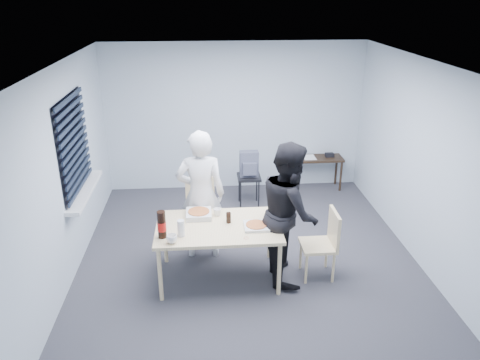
{
  "coord_description": "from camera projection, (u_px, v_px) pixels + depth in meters",
  "views": [
    {
      "loc": [
        -0.55,
        -5.48,
        3.41
      ],
      "look_at": [
        -0.1,
        0.1,
        1.1
      ],
      "focal_mm": 35.0,
      "sensor_mm": 36.0,
      "label": 1
    }
  ],
  "objects": [
    {
      "name": "papers",
      "position": [
        309.0,
        157.0,
        8.37
      ],
      "size": [
        0.24,
        0.31,
        0.0
      ],
      "primitive_type": "cube",
      "rotation": [
        0.0,
        0.0,
        -0.11
      ],
      "color": "white",
      "rests_on": "side_table"
    },
    {
      "name": "cola_glass",
      "position": [
        229.0,
        218.0,
        5.72
      ],
      "size": [
        0.06,
        0.06,
        0.13
      ],
      "primitive_type": "cylinder",
      "rotation": [
        0.0,
        0.0,
        -0.03
      ],
      "color": "black",
      "rests_on": "dining_table"
    },
    {
      "name": "mug_b",
      "position": [
        217.0,
        212.0,
        5.91
      ],
      "size": [
        0.1,
        0.1,
        0.09
      ],
      "primitive_type": "imported",
      "color": "white",
      "rests_on": "dining_table"
    },
    {
      "name": "black_box",
      "position": [
        329.0,
        155.0,
        8.4
      ],
      "size": [
        0.17,
        0.14,
        0.06
      ],
      "primitive_type": "cube",
      "rotation": [
        0.0,
        0.0,
        -0.28
      ],
      "color": "black",
      "rests_on": "side_table"
    },
    {
      "name": "person_black",
      "position": [
        289.0,
        212.0,
        5.67
      ],
      "size": [
        0.47,
        0.86,
        1.77
      ],
      "primitive_type": "imported",
      "rotation": [
        0.0,
        0.0,
        1.57
      ],
      "color": "black",
      "rests_on": "ground"
    },
    {
      "name": "backpack",
      "position": [
        249.0,
        164.0,
        7.64
      ],
      "size": [
        0.3,
        0.22,
        0.43
      ],
      "rotation": [
        0.0,
        0.0,
        0.18
      ],
      "color": "#565B63",
      "rests_on": "stool"
    },
    {
      "name": "dining_table",
      "position": [
        218.0,
        230.0,
        5.7
      ],
      "size": [
        1.51,
        0.96,
        0.73
      ],
      "color": "beige",
      "rests_on": "ground"
    },
    {
      "name": "soda_bottle",
      "position": [
        162.0,
        225.0,
        5.35
      ],
      "size": [
        0.1,
        0.1,
        0.33
      ],
      "rotation": [
        0.0,
        0.0,
        0.42
      ],
      "color": "black",
      "rests_on": "dining_table"
    },
    {
      "name": "plastic_cups",
      "position": [
        181.0,
        228.0,
        5.4
      ],
      "size": [
        0.09,
        0.09,
        0.2
      ],
      "primitive_type": "cylinder",
      "rotation": [
        0.0,
        0.0,
        0.14
      ],
      "color": "silver",
      "rests_on": "dining_table"
    },
    {
      "name": "person_white",
      "position": [
        201.0,
        195.0,
        6.14
      ],
      "size": [
        0.65,
        0.42,
        1.77
      ],
      "primitive_type": "imported",
      "rotation": [
        0.0,
        0.0,
        3.14
      ],
      "color": "silver",
      "rests_on": "ground"
    },
    {
      "name": "room",
      "position": [
        77.0,
        152.0,
        6.04
      ],
      "size": [
        5.0,
        5.0,
        5.0
      ],
      "color": "#323238",
      "rests_on": "ground"
    },
    {
      "name": "side_table",
      "position": [
        317.0,
        162.0,
        8.4
      ],
      "size": [
        0.89,
        0.4,
        0.59
      ],
      "color": "#312215",
      "rests_on": "ground"
    },
    {
      "name": "stool",
      "position": [
        249.0,
        182.0,
        7.77
      ],
      "size": [
        0.38,
        0.38,
        0.53
      ],
      "color": "black",
      "rests_on": "ground"
    },
    {
      "name": "chair_far",
      "position": [
        200.0,
        204.0,
        6.76
      ],
      "size": [
        0.42,
        0.42,
        0.89
      ],
      "color": "beige",
      "rests_on": "ground"
    },
    {
      "name": "pizza_box_a",
      "position": [
        199.0,
        214.0,
        5.88
      ],
      "size": [
        0.32,
        0.32,
        0.08
      ],
      "rotation": [
        0.0,
        0.0,
        -0.42
      ],
      "color": "silver",
      "rests_on": "dining_table"
    },
    {
      "name": "mug_a",
      "position": [
        172.0,
        239.0,
        5.27
      ],
      "size": [
        0.17,
        0.17,
        0.1
      ],
      "primitive_type": "imported",
      "rotation": [
        0.0,
        0.0,
        0.52
      ],
      "color": "white",
      "rests_on": "dining_table"
    },
    {
      "name": "chair_right",
      "position": [
        325.0,
        239.0,
        5.81
      ],
      "size": [
        0.42,
        0.42,
        0.89
      ],
      "color": "beige",
      "rests_on": "ground"
    },
    {
      "name": "rubber_band",
      "position": [
        246.0,
        238.0,
        5.39
      ],
      "size": [
        0.07,
        0.07,
        0.0
      ],
      "primitive_type": "torus",
      "rotation": [
        0.0,
        0.0,
        0.31
      ],
      "color": "red",
      "rests_on": "dining_table"
    },
    {
      "name": "pizza_box_b",
      "position": [
        256.0,
        226.0,
        5.63
      ],
      "size": [
        0.3,
        0.3,
        0.04
      ],
      "rotation": [
        0.0,
        0.0,
        -0.3
      ],
      "color": "silver",
      "rests_on": "dining_table"
    }
  ]
}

